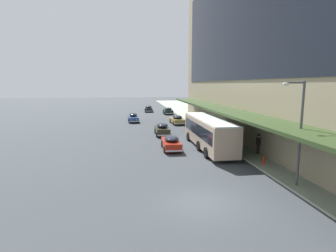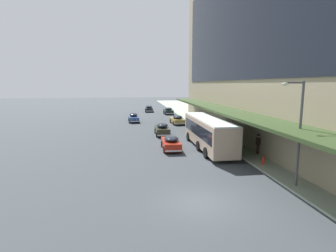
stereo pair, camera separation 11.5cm
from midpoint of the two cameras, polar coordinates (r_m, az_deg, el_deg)
ground at (r=15.49m, az=6.93°, el=-16.15°), size 240.00×240.00×0.00m
transit_bus_kerbside_front at (r=27.25m, az=8.64°, el=-1.09°), size 2.70×11.47×3.16m
sedan_second_near at (r=63.41m, az=-4.30°, el=3.80°), size 2.07×4.59×1.53m
sedan_far_back at (r=46.78m, az=-7.64°, el=1.87°), size 1.95×4.89×1.55m
sedan_trailing_near at (r=34.20m, az=-1.39°, el=-0.66°), size 1.84×4.46×1.61m
sedan_second_mid at (r=43.87m, az=1.90°, el=1.42°), size 2.06×4.72×1.46m
sedan_oncoming_front at (r=58.13m, az=-0.05°, el=3.33°), size 2.00×4.40×1.50m
sedan_trailing_mid at (r=26.62m, az=0.57°, el=-3.64°), size 1.85×4.27×1.44m
pedestrian_at_kerb at (r=25.78m, az=18.94°, el=-3.52°), size 0.33×0.62×1.86m
street_lamp at (r=18.11m, az=26.35°, el=0.00°), size 1.50×0.28×6.62m
fire_hydrant at (r=22.65m, az=19.95°, el=-7.08°), size 0.20×0.40×0.70m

